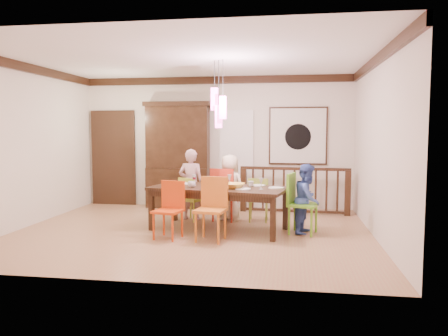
# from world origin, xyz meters

# --- Properties ---
(floor) EXTENTS (6.00, 6.00, 0.00)m
(floor) POSITION_xyz_m (0.00, 0.00, 0.00)
(floor) COLOR #A67250
(floor) RESTS_ON ground
(ceiling) EXTENTS (6.00, 6.00, 0.00)m
(ceiling) POSITION_xyz_m (0.00, 0.00, 2.90)
(ceiling) COLOR white
(ceiling) RESTS_ON wall_back
(wall_back) EXTENTS (6.00, 0.00, 6.00)m
(wall_back) POSITION_xyz_m (0.00, 2.50, 1.45)
(wall_back) COLOR beige
(wall_back) RESTS_ON floor
(wall_left) EXTENTS (0.00, 5.00, 5.00)m
(wall_left) POSITION_xyz_m (-3.00, 0.00, 1.45)
(wall_left) COLOR beige
(wall_left) RESTS_ON floor
(wall_right) EXTENTS (0.00, 5.00, 5.00)m
(wall_right) POSITION_xyz_m (3.00, 0.00, 1.45)
(wall_right) COLOR beige
(wall_right) RESTS_ON floor
(crown_molding) EXTENTS (6.00, 5.00, 0.16)m
(crown_molding) POSITION_xyz_m (0.00, 0.00, 2.82)
(crown_molding) COLOR black
(crown_molding) RESTS_ON wall_back
(panel_door) EXTENTS (1.04, 0.07, 2.24)m
(panel_door) POSITION_xyz_m (-2.40, 2.45, 1.05)
(panel_door) COLOR black
(panel_door) RESTS_ON wall_back
(white_doorway) EXTENTS (0.97, 0.05, 2.22)m
(white_doorway) POSITION_xyz_m (0.35, 2.46, 1.05)
(white_doorway) COLOR silver
(white_doorway) RESTS_ON wall_back
(painting) EXTENTS (1.25, 0.06, 1.25)m
(painting) POSITION_xyz_m (1.80, 2.46, 1.60)
(painting) COLOR black
(painting) RESTS_ON wall_back
(pendant_cluster) EXTENTS (0.27, 0.21, 1.14)m
(pendant_cluster) POSITION_xyz_m (0.43, 0.22, 2.11)
(pendant_cluster) COLOR #EA46A3
(pendant_cluster) RESTS_ON ceiling
(dining_table) EXTENTS (2.47, 1.50, 0.75)m
(dining_table) POSITION_xyz_m (0.43, 0.22, 0.67)
(dining_table) COLOR black
(dining_table) RESTS_ON floor
(chair_far_left) EXTENTS (0.50, 0.50, 0.83)m
(chair_far_left) POSITION_xyz_m (-0.20, 0.93, 0.47)
(chair_far_left) COLOR #B2C331
(chair_far_left) RESTS_ON floor
(chair_far_mid) EXTENTS (0.53, 0.53, 1.01)m
(chair_far_mid) POSITION_xyz_m (0.42, 1.04, 0.58)
(chair_far_mid) COLOR red
(chair_far_mid) RESTS_ON floor
(chair_far_right) EXTENTS (0.38, 0.38, 0.83)m
(chair_far_right) POSITION_xyz_m (1.06, 1.04, 0.48)
(chair_far_right) COLOR #8DA231
(chair_far_right) RESTS_ON floor
(chair_near_left) EXTENTS (0.49, 0.49, 0.91)m
(chair_near_left) POSITION_xyz_m (-0.27, -0.50, 0.52)
(chair_near_left) COLOR #CB3D0D
(chair_near_left) RESTS_ON floor
(chair_near_mid) EXTENTS (0.50, 0.50, 0.99)m
(chair_near_mid) POSITION_xyz_m (0.43, -0.54, 0.57)
(chair_near_mid) COLOR #C7691F
(chair_near_mid) RESTS_ON floor
(chair_end_right) EXTENTS (0.56, 0.56, 1.01)m
(chair_end_right) POSITION_xyz_m (1.86, 0.15, 0.58)
(chair_end_right) COLOR #61AE23
(chair_end_right) RESTS_ON floor
(china_hutch) EXTENTS (1.48, 0.46, 2.34)m
(china_hutch) POSITION_xyz_m (-0.83, 2.30, 1.18)
(china_hutch) COLOR black
(china_hutch) RESTS_ON floor
(balustrade) EXTENTS (2.27, 0.26, 0.96)m
(balustrade) POSITION_xyz_m (1.73, 1.95, 0.50)
(balustrade) COLOR black
(balustrade) RESTS_ON floor
(person_far_left) EXTENTS (0.53, 0.37, 1.36)m
(person_far_left) POSITION_xyz_m (-0.24, 1.01, 0.68)
(person_far_left) COLOR #D2A0A5
(person_far_left) RESTS_ON floor
(person_far_mid) EXTENTS (0.72, 0.61, 1.26)m
(person_far_mid) POSITION_xyz_m (0.50, 1.05, 0.63)
(person_far_mid) COLOR beige
(person_far_mid) RESTS_ON floor
(person_end_right) EXTENTS (0.58, 0.67, 1.17)m
(person_end_right) POSITION_xyz_m (1.93, 0.20, 0.58)
(person_end_right) COLOR #3D58AB
(person_end_right) RESTS_ON floor
(serving_bowl) EXTENTS (0.46, 0.46, 0.09)m
(serving_bowl) POSITION_xyz_m (0.71, 0.07, 0.79)
(serving_bowl) COLOR gold
(serving_bowl) RESTS_ON dining_table
(small_bowl) EXTENTS (0.24, 0.24, 0.06)m
(small_bowl) POSITION_xyz_m (0.33, 0.19, 0.78)
(small_bowl) COLOR white
(small_bowl) RESTS_ON dining_table
(cup_left) EXTENTS (0.14, 0.14, 0.10)m
(cup_left) POSITION_xyz_m (-0.01, 0.07, 0.80)
(cup_left) COLOR silver
(cup_left) RESTS_ON dining_table
(cup_right) EXTENTS (0.12, 0.12, 0.09)m
(cup_right) POSITION_xyz_m (0.97, 0.36, 0.80)
(cup_right) COLOR silver
(cup_right) RESTS_ON dining_table
(plate_far_left) EXTENTS (0.26, 0.26, 0.01)m
(plate_far_left) POSITION_xyz_m (-0.30, 0.54, 0.76)
(plate_far_left) COLOR white
(plate_far_left) RESTS_ON dining_table
(plate_far_mid) EXTENTS (0.26, 0.26, 0.01)m
(plate_far_mid) POSITION_xyz_m (0.47, 0.52, 0.76)
(plate_far_mid) COLOR white
(plate_far_mid) RESTS_ON dining_table
(plate_far_right) EXTENTS (0.26, 0.26, 0.01)m
(plate_far_right) POSITION_xyz_m (1.09, 0.47, 0.76)
(plate_far_right) COLOR white
(plate_far_right) RESTS_ON dining_table
(plate_near_left) EXTENTS (0.26, 0.26, 0.01)m
(plate_near_left) POSITION_xyz_m (-0.28, -0.08, 0.76)
(plate_near_left) COLOR white
(plate_near_left) RESTS_ON dining_table
(plate_near_mid) EXTENTS (0.26, 0.26, 0.01)m
(plate_near_mid) POSITION_xyz_m (0.88, -0.04, 0.76)
(plate_near_mid) COLOR white
(plate_near_mid) RESTS_ON dining_table
(plate_end_right) EXTENTS (0.26, 0.26, 0.01)m
(plate_end_right) POSITION_xyz_m (1.41, 0.20, 0.76)
(plate_end_right) COLOR white
(plate_end_right) RESTS_ON dining_table
(wine_glass_a) EXTENTS (0.08, 0.08, 0.19)m
(wine_glass_a) POSITION_xyz_m (-0.03, 0.37, 0.84)
(wine_glass_a) COLOR #590C19
(wine_glass_a) RESTS_ON dining_table
(wine_glass_b) EXTENTS (0.08, 0.08, 0.19)m
(wine_glass_b) POSITION_xyz_m (0.58, 0.47, 0.84)
(wine_glass_b) COLOR silver
(wine_glass_b) RESTS_ON dining_table
(wine_glass_c) EXTENTS (0.08, 0.08, 0.19)m
(wine_glass_c) POSITION_xyz_m (0.33, 0.02, 0.84)
(wine_glass_c) COLOR #590C19
(wine_glass_c) RESTS_ON dining_table
(wine_glass_d) EXTENTS (0.08, 0.08, 0.19)m
(wine_glass_d) POSITION_xyz_m (1.17, 0.01, 0.84)
(wine_glass_d) COLOR silver
(wine_glass_d) RESTS_ON dining_table
(napkin) EXTENTS (0.18, 0.14, 0.01)m
(napkin) POSITION_xyz_m (0.38, -0.15, 0.76)
(napkin) COLOR #D83359
(napkin) RESTS_ON dining_table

